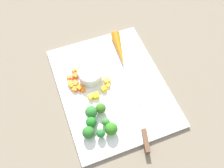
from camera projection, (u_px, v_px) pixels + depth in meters
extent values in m
plane|color=#726756|center=(112.00, 87.00, 0.90)|extent=(4.00, 4.00, 0.00)
cube|color=white|center=(112.00, 86.00, 0.89)|extent=(0.47, 0.37, 0.01)
cylinder|color=white|center=(90.00, 75.00, 0.88)|extent=(0.08, 0.08, 0.04)
cube|color=silver|center=(135.00, 82.00, 0.89)|extent=(0.18, 0.07, 0.00)
cube|color=brown|center=(146.00, 141.00, 0.77)|extent=(0.08, 0.03, 0.02)
cone|color=orange|center=(119.00, 49.00, 0.95)|extent=(0.17, 0.06, 0.03)
cube|color=orange|center=(80.00, 88.00, 0.87)|extent=(0.02, 0.02, 0.02)
cube|color=orange|center=(83.00, 90.00, 0.87)|extent=(0.02, 0.01, 0.01)
cube|color=orange|center=(80.00, 69.00, 0.91)|extent=(0.02, 0.02, 0.02)
cube|color=orange|center=(83.00, 68.00, 0.92)|extent=(0.02, 0.02, 0.01)
cube|color=orange|center=(74.00, 71.00, 0.91)|extent=(0.02, 0.02, 0.01)
cube|color=orange|center=(75.00, 83.00, 0.88)|extent=(0.03, 0.03, 0.01)
cube|color=orange|center=(76.00, 76.00, 0.90)|extent=(0.02, 0.02, 0.02)
cube|color=orange|center=(75.00, 89.00, 0.87)|extent=(0.02, 0.02, 0.01)
cube|color=orange|center=(72.00, 86.00, 0.88)|extent=(0.02, 0.02, 0.02)
cube|color=orange|center=(72.00, 77.00, 0.90)|extent=(0.02, 0.02, 0.01)
cube|color=orange|center=(69.00, 77.00, 0.90)|extent=(0.02, 0.02, 0.01)
cube|color=orange|center=(70.00, 83.00, 0.88)|extent=(0.02, 0.02, 0.02)
cube|color=yellow|center=(104.00, 89.00, 0.87)|extent=(0.02, 0.02, 0.02)
cube|color=yellow|center=(96.00, 96.00, 0.86)|extent=(0.02, 0.02, 0.02)
cube|color=yellow|center=(91.00, 97.00, 0.85)|extent=(0.02, 0.02, 0.02)
cube|color=yellow|center=(108.00, 85.00, 0.88)|extent=(0.02, 0.02, 0.01)
cube|color=yellow|center=(107.00, 81.00, 0.89)|extent=(0.02, 0.02, 0.02)
cylinder|color=#96B35A|center=(106.00, 123.00, 0.81)|extent=(0.01, 0.01, 0.01)
sphere|color=#387A30|center=(106.00, 122.00, 0.80)|extent=(0.03, 0.03, 0.03)
cylinder|color=#8EB05F|center=(89.00, 134.00, 0.78)|extent=(0.01, 0.01, 0.01)
sphere|color=#296B25|center=(88.00, 133.00, 0.77)|extent=(0.04, 0.04, 0.04)
cylinder|color=#95BA6C|center=(92.00, 124.00, 0.80)|extent=(0.01, 0.01, 0.01)
sphere|color=#217224|center=(91.00, 122.00, 0.79)|extent=(0.03, 0.03, 0.03)
cylinder|color=#87BD54|center=(92.00, 114.00, 0.82)|extent=(0.01, 0.01, 0.01)
sphere|color=#2E782F|center=(91.00, 112.00, 0.80)|extent=(0.04, 0.04, 0.04)
cylinder|color=#93C262|center=(101.00, 110.00, 0.83)|extent=(0.01, 0.01, 0.01)
sphere|color=#396E20|center=(101.00, 108.00, 0.81)|extent=(0.03, 0.03, 0.03)
cylinder|color=#91C162|center=(101.00, 135.00, 0.78)|extent=(0.01, 0.01, 0.02)
sphere|color=#25702D|center=(101.00, 133.00, 0.77)|extent=(0.03, 0.03, 0.03)
cylinder|color=#87C06B|center=(111.00, 131.00, 0.79)|extent=(0.01, 0.01, 0.02)
sphere|color=#2E761E|center=(111.00, 129.00, 0.77)|extent=(0.04, 0.04, 0.04)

